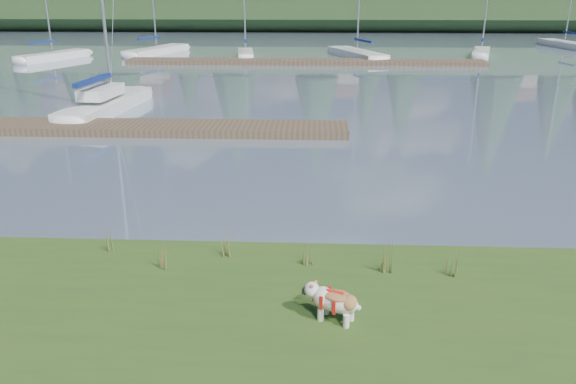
{
  "coord_description": "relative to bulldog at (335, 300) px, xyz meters",
  "views": [
    {
      "loc": [
        2.71,
        -11.76,
        5.16
      ],
      "look_at": [
        2.19,
        -0.5,
        1.07
      ],
      "focal_mm": 35.0,
      "sensor_mm": 36.0,
      "label": 1
    }
  ],
  "objects": [
    {
      "name": "ridge",
      "position": [
        -3.07,
        77.26,
        1.81
      ],
      "size": [
        200.0,
        20.0,
        5.0
      ],
      "primitive_type": "cube",
      "color": "#1D3218",
      "rests_on": "ground"
    },
    {
      "name": "weed_4",
      "position": [
        -0.43,
        1.81,
        -0.16
      ],
      "size": [
        0.17,
        0.14,
        0.44
      ],
      "color": "#475B23",
      "rests_on": "bank"
    },
    {
      "name": "sailboat_bg_4",
      "position": [
        13.27,
        40.22,
        -0.36
      ],
      "size": [
        2.95,
        6.2,
        9.23
      ],
      "rotation": [
        0.0,
        0.0,
        1.27
      ],
      "color": "white",
      "rests_on": "ground"
    },
    {
      "name": "sailboat_bg_2",
      "position": [
        -5.9,
        38.17,
        -0.36
      ],
      "size": [
        1.84,
        5.79,
        8.81
      ],
      "rotation": [
        0.0,
        0.0,
        1.7
      ],
      "color": "white",
      "rests_on": "ground"
    },
    {
      "name": "mud_lip",
      "position": [
        -3.07,
        2.66,
        -0.62
      ],
      "size": [
        60.0,
        0.5,
        0.14
      ],
      "primitive_type": "cube",
      "color": "#33281C",
      "rests_on": "ground"
    },
    {
      "name": "weed_1",
      "position": [
        -1.97,
        2.15,
        -0.11
      ],
      "size": [
        0.17,
        0.14,
        0.56
      ],
      "color": "#475B23",
      "rests_on": "bank"
    },
    {
      "name": "weed_5",
      "position": [
        2.13,
        1.5,
        -0.07
      ],
      "size": [
        0.17,
        0.14,
        0.65
      ],
      "color": "#475B23",
      "rests_on": "bank"
    },
    {
      "name": "sailboat_bg_5",
      "position": [
        22.81,
        48.24,
        -0.37
      ],
      "size": [
        2.61,
        7.84,
        11.04
      ],
      "rotation": [
        0.0,
        0.0,
        1.72
      ],
      "color": "white",
      "rests_on": "ground"
    },
    {
      "name": "sailboat_bg_0",
      "position": [
        -20.3,
        36.38,
        -0.37
      ],
      "size": [
        3.98,
        7.25,
        10.58
      ],
      "rotation": [
        0.0,
        0.0,
        1.19
      ],
      "color": "white",
      "rests_on": "ground"
    },
    {
      "name": "weed_3",
      "position": [
        -4.34,
        2.17,
        -0.12
      ],
      "size": [
        0.17,
        0.14,
        0.54
      ],
      "color": "#475B23",
      "rests_on": "bank"
    },
    {
      "name": "ground",
      "position": [
        -3.07,
        34.26,
        -0.69
      ],
      "size": [
        200.0,
        200.0,
        0.0
      ],
      "primitive_type": "plane",
      "color": "gray",
      "rests_on": "ground"
    },
    {
      "name": "sailboat_bg_3",
      "position": [
        2.71,
        39.11,
        -0.37
      ],
      "size": [
        4.78,
        8.87,
        12.88
      ],
      "rotation": [
        0.0,
        0.0,
        1.94
      ],
      "color": "white",
      "rests_on": "ground"
    },
    {
      "name": "weed_0",
      "position": [
        -3.07,
        1.53,
        -0.06
      ],
      "size": [
        0.17,
        0.14,
        0.69
      ],
      "color": "#475B23",
      "rests_on": "bank"
    },
    {
      "name": "dock_far",
      "position": [
        -1.07,
        34.26,
        -0.54
      ],
      "size": [
        26.0,
        2.2,
        0.3
      ],
      "primitive_type": "cube",
      "color": "#4C3D2C",
      "rests_on": "ground"
    },
    {
      "name": "sailboat_main",
      "position": [
        -9.53,
        17.43,
        -0.27
      ],
      "size": [
        2.24,
        7.95,
        11.39
      ],
      "rotation": [
        0.0,
        0.0,
        1.48
      ],
      "color": "white",
      "rests_on": "ground"
    },
    {
      "name": "dock_near",
      "position": [
        -7.07,
        13.26,
        -0.54
      ],
      "size": [
        16.0,
        2.0,
        0.3
      ],
      "primitive_type": "cube",
      "color": "#4C3D2C",
      "rests_on": "ground"
    },
    {
      "name": "sailboat_bg_1",
      "position": [
        -13.37,
        40.85,
        -0.37
      ],
      "size": [
        4.32,
        8.41,
        12.41
      ],
      "rotation": [
        0.0,
        0.0,
        1.23
      ],
      "color": "white",
      "rests_on": "ground"
    },
    {
      "name": "weed_2",
      "position": [
        1.01,
        1.53,
        -0.03
      ],
      "size": [
        0.17,
        0.14,
        0.74
      ],
      "color": "#475B23",
      "rests_on": "bank"
    },
    {
      "name": "bulldog",
      "position": [
        0.0,
        0.0,
        0.0
      ],
      "size": [
        0.93,
        0.63,
        0.55
      ],
      "rotation": [
        0.0,
        0.0,
        2.73
      ],
      "color": "silver",
      "rests_on": "bank"
    }
  ]
}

